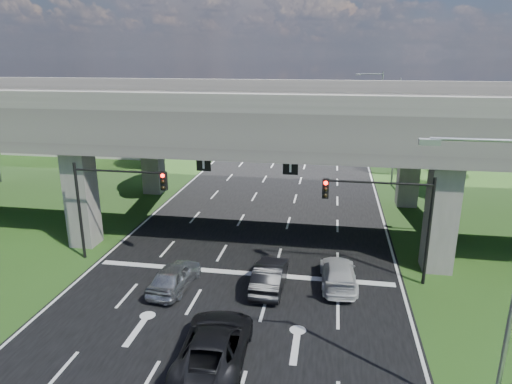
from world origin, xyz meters
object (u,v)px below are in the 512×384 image
(signal_right, at_px, (388,209))
(streetlight_beyond, at_px, (377,106))
(streetlight_near, at_px, (505,267))
(streetlight_far, at_px, (392,124))
(car_trailing, at_px, (214,346))
(car_silver, at_px, (175,276))
(signal_left, at_px, (111,195))
(car_white, at_px, (338,274))
(car_dark, at_px, (270,276))

(signal_right, relative_size, streetlight_beyond, 0.60)
(streetlight_near, distance_m, streetlight_far, 30.00)
(car_trailing, bearing_deg, signal_right, -134.08)
(streetlight_far, bearing_deg, car_silver, -120.15)
(signal_left, distance_m, streetlight_far, 26.95)
(streetlight_near, relative_size, car_white, 2.19)
(car_silver, relative_size, car_white, 0.92)
(signal_right, distance_m, signal_left, 15.65)
(signal_left, bearing_deg, car_silver, -31.02)
(streetlight_far, distance_m, car_white, 22.13)
(streetlight_beyond, bearing_deg, signal_left, -116.43)
(streetlight_beyond, xyz_separation_m, car_trailing, (-9.64, -44.43, -5.03))
(car_white, relative_size, car_trailing, 0.81)
(streetlight_beyond, bearing_deg, car_silver, -108.86)
(streetlight_beyond, xyz_separation_m, car_white, (-4.70, -37.00, -5.16))
(streetlight_near, relative_size, car_trailing, 1.77)
(car_dark, distance_m, car_trailing, 6.62)
(streetlight_near, height_order, streetlight_far, same)
(streetlight_near, distance_m, streetlight_beyond, 46.00)
(signal_right, xyz_separation_m, streetlight_beyond, (2.27, 36.06, 1.66))
(signal_right, bearing_deg, streetlight_beyond, 86.39)
(signal_right, relative_size, car_trailing, 1.06)
(streetlight_far, relative_size, streetlight_beyond, 1.00)
(car_white, bearing_deg, car_dark, 10.98)
(car_trailing, bearing_deg, streetlight_near, 168.01)
(car_white, bearing_deg, signal_right, -162.48)
(streetlight_far, distance_m, streetlight_beyond, 16.00)
(streetlight_near, xyz_separation_m, streetlight_far, (0.00, 30.00, 0.00))
(signal_right, bearing_deg, signal_left, 180.00)
(streetlight_far, bearing_deg, streetlight_beyond, 90.00)
(streetlight_near, height_order, car_silver, streetlight_near)
(car_silver, xyz_separation_m, car_white, (8.57, 1.85, -0.05))
(signal_left, distance_m, car_silver, 6.43)
(signal_right, xyz_separation_m, signal_left, (-15.65, 0.00, 0.00))
(car_silver, distance_m, car_white, 8.77)
(streetlight_near, bearing_deg, streetlight_far, 90.00)
(car_silver, distance_m, car_trailing, 6.65)
(streetlight_near, bearing_deg, signal_right, 102.88)
(signal_right, height_order, streetlight_beyond, streetlight_beyond)
(car_dark, relative_size, car_white, 0.97)
(car_silver, bearing_deg, streetlight_near, 156.81)
(signal_left, height_order, car_silver, signal_left)
(streetlight_far, bearing_deg, streetlight_near, -90.00)
(streetlight_far, relative_size, car_trailing, 1.77)
(streetlight_near, bearing_deg, car_white, 117.56)
(signal_left, distance_m, car_trailing, 12.25)
(car_white, bearing_deg, signal_left, -7.81)
(signal_left, xyz_separation_m, car_dark, (9.62, -1.89, -3.43))
(streetlight_beyond, height_order, car_trailing, streetlight_beyond)
(signal_left, relative_size, car_trailing, 1.06)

